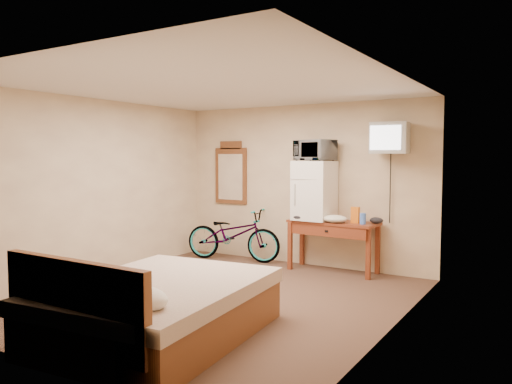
# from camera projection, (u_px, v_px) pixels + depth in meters

# --- Properties ---
(room) EXTENTS (4.60, 4.64, 2.50)m
(room) POSITION_uv_depth(u_px,v_px,m) (215.00, 194.00, 5.87)
(room) COLOR #402C20
(room) RESTS_ON ground
(desk) EXTENTS (1.34, 0.58, 0.75)m
(desk) POSITION_uv_depth(u_px,v_px,m) (332.00, 230.00, 7.28)
(desk) COLOR brown
(desk) RESTS_ON floor
(mini_fridge) EXTENTS (0.56, 0.54, 0.88)m
(mini_fridge) POSITION_uv_depth(u_px,v_px,m) (314.00, 190.00, 7.43)
(mini_fridge) COLOR white
(mini_fridge) RESTS_ON desk
(microwave) EXTENTS (0.65, 0.52, 0.31)m
(microwave) POSITION_uv_depth(u_px,v_px,m) (315.00, 150.00, 7.39)
(microwave) COLOR white
(microwave) RESTS_ON mini_fridge
(snack_bag) EXTENTS (0.11, 0.07, 0.23)m
(snack_bag) POSITION_uv_depth(u_px,v_px,m) (355.00, 215.00, 7.09)
(snack_bag) COLOR orange
(snack_bag) RESTS_ON desk
(blue_cup) EXTENTS (0.09, 0.09, 0.15)m
(blue_cup) POSITION_uv_depth(u_px,v_px,m) (363.00, 219.00, 6.96)
(blue_cup) COLOR #4478E8
(blue_cup) RESTS_ON desk
(cloth_cream) EXTENTS (0.36, 0.28, 0.11)m
(cloth_cream) POSITION_uv_depth(u_px,v_px,m) (335.00, 219.00, 7.12)
(cloth_cream) COLOR beige
(cloth_cream) RESTS_ON desk
(cloth_dark_a) EXTENTS (0.27, 0.20, 0.10)m
(cloth_dark_a) POSITION_uv_depth(u_px,v_px,m) (300.00, 217.00, 7.40)
(cloth_dark_a) COLOR black
(cloth_dark_a) RESTS_ON desk
(cloth_dark_b) EXTENTS (0.19, 0.16, 0.09)m
(cloth_dark_b) POSITION_uv_depth(u_px,v_px,m) (376.00, 220.00, 7.04)
(cloth_dark_b) COLOR black
(cloth_dark_b) RESTS_ON desk
(crt_television) EXTENTS (0.53, 0.60, 0.42)m
(crt_television) POSITION_uv_depth(u_px,v_px,m) (390.00, 138.00, 6.78)
(crt_television) COLOR black
(crt_television) RESTS_ON room
(wall_mirror) EXTENTS (0.62, 0.04, 1.06)m
(wall_mirror) POSITION_uv_depth(u_px,v_px,m) (231.00, 173.00, 8.49)
(wall_mirror) COLOR brown
(wall_mirror) RESTS_ON room
(bicycle) EXTENTS (1.70, 0.86, 0.85)m
(bicycle) POSITION_uv_depth(u_px,v_px,m) (233.00, 234.00, 8.13)
(bicycle) COLOR black
(bicycle) RESTS_ON floor
(bed) EXTENTS (1.82, 2.28, 0.90)m
(bed) POSITION_uv_depth(u_px,v_px,m) (154.00, 308.00, 4.62)
(bed) COLOR brown
(bed) RESTS_ON floor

